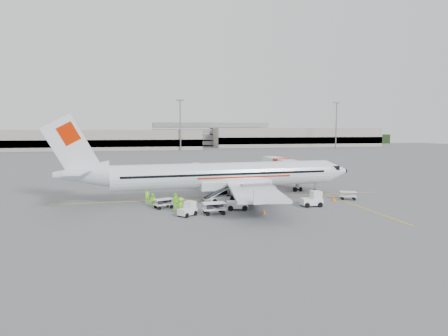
{
  "coord_description": "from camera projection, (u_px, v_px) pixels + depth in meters",
  "views": [
    {
      "loc": [
        -10.64,
        -48.01,
        9.03
      ],
      "look_at": [
        0.0,
        2.0,
        3.8
      ],
      "focal_mm": 30.0,
      "sensor_mm": 36.0,
      "label": 1
    }
  ],
  "objects": [
    {
      "name": "terminal_west",
      "position": [
        77.0,
        140.0,
        167.59
      ],
      "size": [
        110.0,
        22.0,
        9.0
      ],
      "primitive_type": null,
      "color": "gray",
      "rests_on": "ground"
    },
    {
      "name": "crew_c",
      "position": [
        181.0,
        206.0,
        40.07
      ],
      "size": [
        1.17,
        1.36,
        1.82
      ],
      "primitive_type": "imported",
      "rotation": [
        0.0,
        0.0,
        2.09
      ],
      "color": "#7EE61C",
      "rests_on": "ground"
    },
    {
      "name": "mast_east",
      "position": [
        336.0,
        126.0,
        180.1
      ],
      "size": [
        3.2,
        1.2,
        22.0
      ],
      "primitive_type": null,
      "color": "slate",
      "rests_on": "ground"
    },
    {
      "name": "tug_aft",
      "position": [
        187.0,
        209.0,
        39.28
      ],
      "size": [
        2.22,
        2.13,
        1.51
      ],
      "primitive_type": null,
      "rotation": [
        0.0,
        0.0,
        0.71
      ],
      "color": "white",
      "rests_on": "ground"
    },
    {
      "name": "crew_b",
      "position": [
        153.0,
        200.0,
        43.69
      ],
      "size": [
        1.0,
        0.97,
        1.62
      ],
      "primitive_type": "imported",
      "rotation": [
        0.0,
        0.0,
        -0.66
      ],
      "color": "#7EE61C",
      "rests_on": "ground"
    },
    {
      "name": "tug_fore",
      "position": [
        312.0,
        199.0,
        44.16
      ],
      "size": [
        2.42,
        1.45,
        1.83
      ],
      "primitive_type": null,
      "rotation": [
        0.0,
        0.0,
        -0.04
      ],
      "color": "white",
      "rests_on": "ground"
    },
    {
      "name": "aircraft",
      "position": [
        226.0,
        158.0,
        48.85
      ],
      "size": [
        40.64,
        32.83,
        10.68
      ],
      "primitive_type": null,
      "rotation": [
        0.0,
        0.0,
        0.07
      ],
      "color": "white",
      "rests_on": "ground"
    },
    {
      "name": "cart_loaded_b",
      "position": [
        214.0,
        208.0,
        40.11
      ],
      "size": [
        2.53,
        1.57,
        1.28
      ],
      "primitive_type": null,
      "rotation": [
        0.0,
        0.0,
        0.05
      ],
      "color": "white",
      "rests_on": "ground"
    },
    {
      "name": "stripe_cross",
      "position": [
        355.0,
        205.0,
        44.95
      ],
      "size": [
        0.2,
        20.0,
        0.01
      ],
      "primitive_type": "cube",
      "color": "yellow",
      "rests_on": "ground"
    },
    {
      "name": "cone_port",
      "position": [
        228.0,
        183.0,
        62.11
      ],
      "size": [
        0.36,
        0.36,
        0.59
      ],
      "primitive_type": "cone",
      "color": "orange",
      "rests_on": "ground"
    },
    {
      "name": "cone_stbd",
      "position": [
        264.0,
        211.0,
        40.23
      ],
      "size": [
        0.35,
        0.35,
        0.58
      ],
      "primitive_type": "cone",
      "color": "orange",
      "rests_on": "ground"
    },
    {
      "name": "cart_loaded_a",
      "position": [
        164.0,
        204.0,
        43.11
      ],
      "size": [
        2.45,
        1.95,
        1.12
      ],
      "primitive_type": null,
      "rotation": [
        0.0,
        0.0,
        0.37
      ],
      "color": "white",
      "rests_on": "ground"
    },
    {
      "name": "cone_nose",
      "position": [
        334.0,
        198.0,
        47.55
      ],
      "size": [
        0.43,
        0.43,
        0.71
      ],
      "primitive_type": "cone",
      "color": "orange",
      "rests_on": "ground"
    },
    {
      "name": "crew_a",
      "position": [
        147.0,
        196.0,
        46.13
      ],
      "size": [
        0.79,
        0.71,
        1.81
      ],
      "primitive_type": "imported",
      "rotation": [
        0.0,
        0.0,
        0.53
      ],
      "color": "#7EE61C",
      "rests_on": "ground"
    },
    {
      "name": "mast_center",
      "position": [
        180.0,
        125.0,
        164.57
      ],
      "size": [
        3.2,
        1.2,
        22.0
      ],
      "primitive_type": null,
      "color": "slate",
      "rests_on": "ground"
    },
    {
      "name": "parking_garage",
      "position": [
        209.0,
        133.0,
        209.99
      ],
      "size": [
        62.0,
        24.0,
        14.0
      ],
      "primitive_type": null,
      "color": "slate",
      "rests_on": "ground"
    },
    {
      "name": "tug_mid",
      "position": [
        237.0,
        202.0,
        42.4
      ],
      "size": [
        2.54,
        1.7,
        1.82
      ],
      "primitive_type": null,
      "rotation": [
        0.0,
        0.0,
        -0.16
      ],
      "color": "white",
      "rests_on": "ground"
    },
    {
      "name": "cart_empty_a",
      "position": [
        247.0,
        200.0,
        45.56
      ],
      "size": [
        2.37,
        1.88,
        1.08
      ],
      "primitive_type": null,
      "rotation": [
        0.0,
        0.0,
        0.36
      ],
      "color": "white",
      "rests_on": "ground"
    },
    {
      "name": "cart_empty_b",
      "position": [
        348.0,
        196.0,
        48.52
      ],
      "size": [
        2.35,
        1.9,
        1.06
      ],
      "primitive_type": null,
      "rotation": [
        0.0,
        0.0,
        -0.4
      ],
      "color": "white",
      "rests_on": "ground"
    },
    {
      "name": "belt_loader",
      "position": [
        220.0,
        192.0,
        46.82
      ],
      "size": [
        5.18,
        3.61,
        2.63
      ],
      "primitive_type": null,
      "rotation": [
        0.0,
        0.0,
        0.41
      ],
      "color": "white",
      "rests_on": "ground"
    },
    {
      "name": "terminal_east",
      "position": [
        295.0,
        137.0,
        204.91
      ],
      "size": [
        90.0,
        26.0,
        10.0
      ],
      "primitive_type": null,
      "color": "gray",
      "rests_on": "ground"
    },
    {
      "name": "crew_d",
      "position": [
        176.0,
        201.0,
        42.35
      ],
      "size": [
        1.15,
        1.08,
        1.9
      ],
      "primitive_type": "imported",
      "rotation": [
        0.0,
        0.0,
        3.85
      ],
      "color": "#7EE61C",
      "rests_on": "ground"
    },
    {
      "name": "ground",
      "position": [
        227.0,
        198.0,
        49.84
      ],
      "size": [
        360.0,
        360.0,
        0.0
      ],
      "primitive_type": "plane",
      "color": "#56595B"
    },
    {
      "name": "stripe_lead",
      "position": [
        227.0,
        198.0,
        49.84
      ],
      "size": [
        44.0,
        0.2,
        0.01
      ],
      "primitive_type": "cube",
      "color": "yellow",
      "rests_on": "ground"
    },
    {
      "name": "treeline",
      "position": [
        163.0,
        140.0,
        219.81
      ],
      "size": [
        300.0,
        3.0,
        6.0
      ],
      "primitive_type": null,
      "color": "black",
      "rests_on": "ground"
    },
    {
      "name": "jet_bridge",
      "position": [
        282.0,
        172.0,
        60.73
      ],
      "size": [
        3.47,
        16.8,
        4.39
      ],
      "primitive_type": null,
      "rotation": [
        0.0,
        0.0,
        0.02
      ],
      "color": "white",
      "rests_on": "ground"
    }
  ]
}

